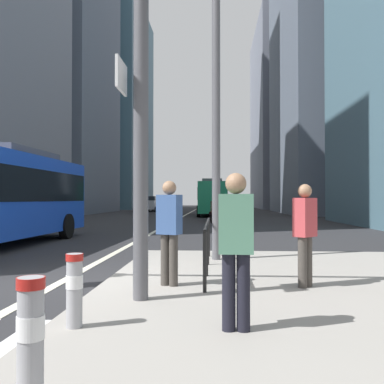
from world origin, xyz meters
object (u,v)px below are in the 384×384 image
object	(u,v)px
street_lamp_post	(216,47)
bollard_left	(74,286)
car_oncoming_mid	(150,204)
pedestrian_far	(236,243)
pedestrian_walking	(305,230)
city_bus_red_receding	(211,196)
traffic_signal_gantry	(21,32)
pedestrian_waiting	(169,227)
car_receding_far	(225,204)
bollard_front	(31,336)
car_oncoming_far	(144,204)
car_receding_near	(224,208)

from	to	relation	value
street_lamp_post	bollard_left	xyz separation A→B (m)	(-1.62, -5.46, -4.67)
car_oncoming_mid	pedestrian_far	xyz separation A→B (m)	(8.41, -48.00, 0.13)
pedestrian_walking	pedestrian_far	distance (m)	2.70
pedestrian_far	pedestrian_walking	bearing A→B (deg)	62.28
car_oncoming_mid	pedestrian_walking	bearing A→B (deg)	-78.03
city_bus_red_receding	street_lamp_post	xyz separation A→B (m)	(0.41, -30.24, 3.45)
traffic_signal_gantry	pedestrian_walking	xyz separation A→B (m)	(4.36, 1.03, -2.98)
street_lamp_post	pedestrian_waiting	xyz separation A→B (m)	(-0.80, -3.11, -4.15)
city_bus_red_receding	pedestrian_far	xyz separation A→B (m)	(0.62, -35.72, -0.71)
car_oncoming_mid	pedestrian_walking	xyz separation A→B (m)	(9.67, -45.61, 0.11)
car_receding_far	traffic_signal_gantry	bearing A→B (deg)	-95.10
city_bus_red_receding	bollard_front	distance (m)	37.57
street_lamp_post	car_receding_far	bearing A→B (deg)	88.46
pedestrian_waiting	pedestrian_walking	xyz separation A→B (m)	(2.26, 0.01, -0.04)
street_lamp_post	pedestrian_walking	world-z (taller)	street_lamp_post
car_oncoming_mid	pedestrian_waiting	world-z (taller)	car_oncoming_mid
car_receding_far	car_oncoming_far	world-z (taller)	same
city_bus_red_receding	pedestrian_walking	xyz separation A→B (m)	(1.87, -33.33, -0.74)
pedestrian_walking	city_bus_red_receding	bearing A→B (deg)	93.22
car_receding_near	pedestrian_walking	size ratio (longest dim) A/B	2.69
car_oncoming_mid	bollard_left	size ratio (longest dim) A/B	5.30
city_bus_red_receding	pedestrian_walking	distance (m)	33.39
car_receding_near	street_lamp_post	size ratio (longest dim) A/B	0.57
pedestrian_walking	pedestrian_far	bearing A→B (deg)	-117.72
car_oncoming_far	car_oncoming_mid	bearing A→B (deg)	-53.59
car_oncoming_mid	car_receding_near	xyz separation A→B (m)	(8.81, -22.96, 0.00)
street_lamp_post	bollard_front	xyz separation A→B (m)	(-1.30, -7.30, -4.63)
city_bus_red_receding	car_oncoming_far	xyz separation A→B (m)	(-8.87, 13.74, -0.85)
city_bus_red_receding	car_receding_near	distance (m)	10.76
car_receding_near	bollard_left	distance (m)	25.12
car_receding_far	traffic_signal_gantry	world-z (taller)	traffic_signal_gantry
car_receding_far	pedestrian_walking	size ratio (longest dim) A/B	2.57
traffic_signal_gantry	bollard_front	distance (m)	4.94
bollard_front	car_oncoming_far	bearing A→B (deg)	98.85
bollard_front	bollard_left	world-z (taller)	bollard_front
city_bus_red_receding	traffic_signal_gantry	size ratio (longest dim) A/B	1.76
car_receding_far	bollard_left	size ratio (longest dim) A/B	5.24
car_receding_near	bollard_left	bearing A→B (deg)	-95.07
car_oncoming_mid	pedestrian_far	size ratio (longest dim) A/B	2.53
city_bus_red_receding	pedestrian_walking	world-z (taller)	city_bus_red_receding
car_oncoming_mid	bollard_front	xyz separation A→B (m)	(6.90, -49.82, -0.33)
bollard_front	car_receding_far	bearing A→B (deg)	87.14
car_oncoming_far	bollard_front	distance (m)	51.90
bollard_left	pedestrian_waiting	size ratio (longest dim) A/B	0.47
city_bus_red_receding	bollard_left	size ratio (longest dim) A/B	12.68
bollard_front	pedestrian_walking	xyz separation A→B (m)	(2.77, 4.21, 0.44)
car_oncoming_mid	pedestrian_walking	distance (m)	46.63
car_oncoming_far	traffic_signal_gantry	bearing A→B (deg)	-82.44
traffic_signal_gantry	pedestrian_waiting	xyz separation A→B (m)	(2.10, 1.02, -2.94)
pedestrian_waiting	pedestrian_far	xyz separation A→B (m)	(1.00, -2.38, -0.01)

